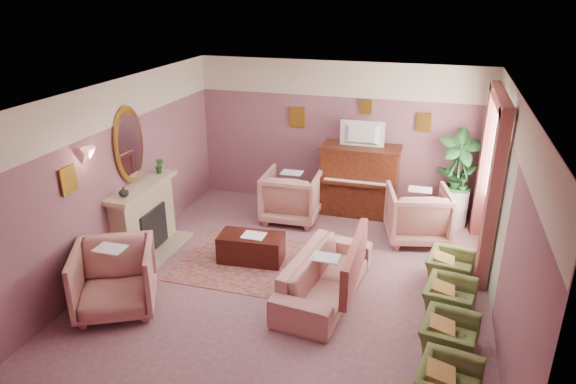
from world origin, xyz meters
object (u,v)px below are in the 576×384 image
(floral_armchair_right, at_px, (418,212))
(floral_armchair_front, at_px, (114,276))
(sofa, at_px, (325,269))
(side_table, at_px, (453,207))
(olive_chair_c, at_px, (450,295))
(olive_chair_b, at_px, (449,333))
(piano, at_px, (359,181))
(television, at_px, (362,133))
(coffee_table, at_px, (251,248))
(olive_chair_d, at_px, (450,265))
(floral_armchair_left, at_px, (292,193))
(olive_chair_a, at_px, (449,381))

(floral_armchair_right, height_order, floral_armchair_front, same)
(sofa, distance_m, side_table, 3.37)
(olive_chair_c, xyz_separation_m, side_table, (0.03, 2.91, 0.04))
(olive_chair_b, bearing_deg, piano, 114.03)
(television, height_order, coffee_table, television)
(olive_chair_c, distance_m, side_table, 2.91)
(piano, relative_size, television, 1.75)
(coffee_table, distance_m, olive_chair_d, 3.00)
(side_table, bearing_deg, floral_armchair_left, -168.13)
(sofa, distance_m, olive_chair_a, 2.34)
(television, distance_m, olive_chair_c, 3.59)
(olive_chair_a, distance_m, olive_chair_c, 1.64)
(sofa, xyz_separation_m, olive_chair_b, (1.67, -0.82, -0.12))
(floral_armchair_front, relative_size, olive_chair_d, 1.46)
(floral_armchair_right, height_order, olive_chair_d, floral_armchair_right)
(coffee_table, xyz_separation_m, floral_armchair_left, (0.17, 1.69, 0.29))
(piano, distance_m, olive_chair_c, 3.41)
(olive_chair_d, bearing_deg, piano, 128.29)
(olive_chair_c, bearing_deg, olive_chair_a, -90.00)
(coffee_table, xyz_separation_m, sofa, (1.32, -0.61, 0.20))
(olive_chair_c, bearing_deg, floral_armchair_left, 140.68)
(floral_armchair_front, xyz_separation_m, olive_chair_c, (4.25, 1.13, -0.21))
(olive_chair_c, bearing_deg, floral_armchair_front, -165.14)
(coffee_table, bearing_deg, floral_armchair_left, 84.22)
(olive_chair_a, bearing_deg, floral_armchair_front, 173.14)
(olive_chair_a, xyz_separation_m, olive_chair_b, (0.00, 0.82, 0.00))
(olive_chair_d, distance_m, side_table, 2.09)
(floral_armchair_front, bearing_deg, coffee_table, 54.08)
(olive_chair_b, bearing_deg, coffee_table, 154.36)
(sofa, bearing_deg, olive_chair_a, -44.55)
(floral_armchair_front, distance_m, side_table, 5.89)
(floral_armchair_front, bearing_deg, side_table, 43.29)
(olive_chair_b, bearing_deg, olive_chair_d, 90.00)
(olive_chair_c, bearing_deg, olive_chair_d, 90.00)
(floral_armchair_front, xyz_separation_m, olive_chair_d, (4.25, 1.95, -0.21))
(television, bearing_deg, olive_chair_a, -69.69)
(floral_armchair_front, height_order, olive_chair_b, floral_armchair_front)
(floral_armchair_right, bearing_deg, olive_chair_b, -79.44)
(floral_armchair_right, height_order, olive_chair_a, floral_armchair_right)
(television, relative_size, floral_armchair_right, 0.77)
(coffee_table, bearing_deg, olive_chair_a, -37.02)
(olive_chair_b, bearing_deg, television, 114.31)
(coffee_table, height_order, sofa, sofa)
(floral_armchair_left, distance_m, olive_chair_a, 4.86)
(olive_chair_d, height_order, side_table, side_table)
(piano, height_order, television, television)
(television, distance_m, floral_armchair_left, 1.68)
(piano, xyz_separation_m, side_table, (1.71, -0.04, -0.30))
(floral_armchair_left, relative_size, olive_chair_a, 1.46)
(piano, relative_size, floral_armchair_left, 1.36)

